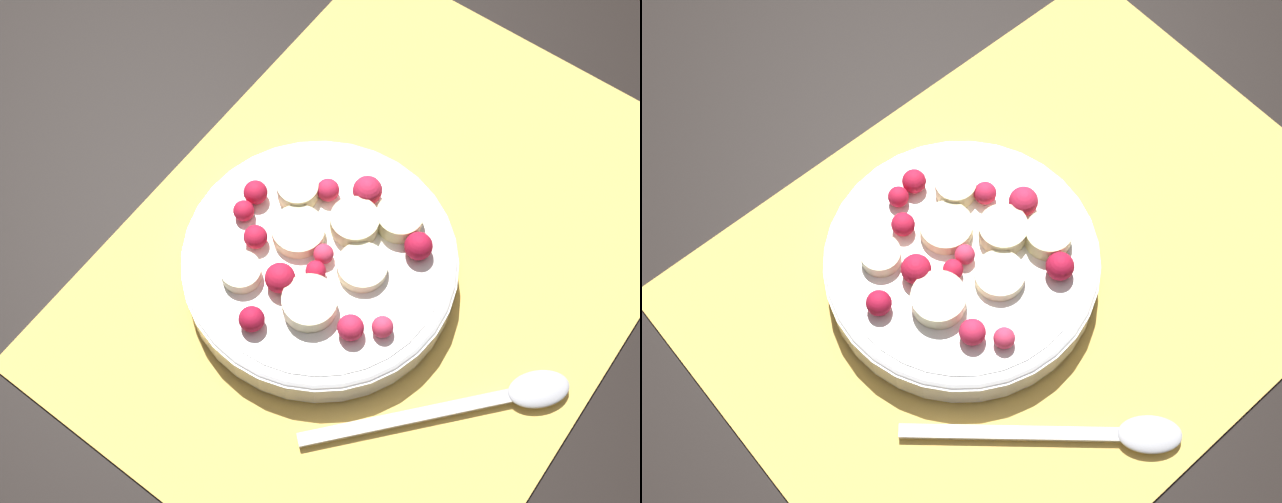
{
  "view_description": "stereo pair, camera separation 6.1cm",
  "coord_description": "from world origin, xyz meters",
  "views": [
    {
      "loc": [
        0.26,
        0.13,
        0.59
      ],
      "look_at": [
        0.04,
        -0.03,
        0.04
      ],
      "focal_mm": 50.0,
      "sensor_mm": 36.0,
      "label": 1
    },
    {
      "loc": [
        0.22,
        0.17,
        0.59
      ],
      "look_at": [
        0.04,
        -0.03,
        0.04
      ],
      "focal_mm": 50.0,
      "sensor_mm": 36.0,
      "label": 2
    }
  ],
  "objects": [
    {
      "name": "ground_plane",
      "position": [
        0.0,
        0.0,
        0.0
      ],
      "size": [
        3.0,
        3.0,
        0.0
      ],
      "primitive_type": "plane",
      "color": "black"
    },
    {
      "name": "placemat",
      "position": [
        0.0,
        0.0,
        0.0
      ],
      "size": [
        0.46,
        0.34,
        0.01
      ],
      "color": "#E0B251",
      "rests_on": "ground_plane"
    },
    {
      "name": "spoon",
      "position": [
        0.05,
        0.12,
        0.01
      ],
      "size": [
        0.15,
        0.14,
        0.01
      ],
      "rotation": [
        0.0,
        0.0,
        2.41
      ],
      "color": "#B2B2B7",
      "rests_on": "placemat"
    },
    {
      "name": "fruit_bowl",
      "position": [
        0.04,
        -0.03,
        0.02
      ],
      "size": [
        0.19,
        0.19,
        0.05
      ],
      "color": "white",
      "rests_on": "placemat"
    }
  ]
}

